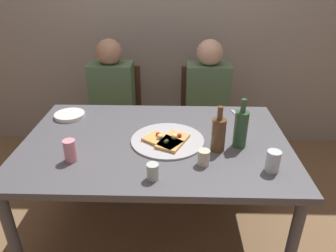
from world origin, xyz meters
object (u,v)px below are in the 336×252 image
(pizza_tray, at_px, (168,140))
(table_knife, at_px, (239,116))
(plate_stack, at_px, (70,115))
(dining_table, at_px, (156,150))
(beer_bottle, at_px, (241,128))
(guest_in_sweater, at_px, (111,105))
(wine_bottle, at_px, (218,134))
(tumbler_near, at_px, (273,161))
(chair_left, at_px, (116,111))
(chair_right, at_px, (205,112))
(soda_can, at_px, (70,151))
(pizza_slice_last, at_px, (173,141))
(pizza_slice_extra, at_px, (162,140))
(tumbler_far, at_px, (204,157))
(wine_glass, at_px, (153,172))
(guest_in_beanie, at_px, (208,106))

(pizza_tray, distance_m, table_knife, 0.60)
(pizza_tray, distance_m, plate_stack, 0.76)
(dining_table, height_order, beer_bottle, beer_bottle)
(plate_stack, bearing_deg, guest_in_sweater, 67.51)
(pizza_tray, height_order, wine_bottle, wine_bottle)
(beer_bottle, height_order, guest_in_sweater, guest_in_sweater)
(tumbler_near, xyz_separation_m, chair_left, (-1.03, 1.22, -0.29))
(dining_table, relative_size, chair_right, 1.76)
(plate_stack, relative_size, guest_in_sweater, 0.18)
(soda_can, bearing_deg, pizza_slice_last, 18.98)
(beer_bottle, xyz_separation_m, soda_can, (-0.93, -0.18, -0.05))
(pizza_slice_extra, height_order, chair_left, chair_left)
(tumbler_far, bearing_deg, plate_stack, 147.82)
(soda_can, distance_m, chair_left, 1.19)
(pizza_slice_extra, xyz_separation_m, beer_bottle, (0.45, -0.01, 0.09))
(beer_bottle, xyz_separation_m, tumbler_near, (0.12, -0.25, -0.06))
(wine_bottle, relative_size, tumbler_far, 3.19)
(pizza_slice_extra, bearing_deg, plate_stack, 151.88)
(tumbler_far, relative_size, chair_right, 0.09)
(pizza_tray, bearing_deg, guest_in_sweater, 122.43)
(pizza_slice_last, xyz_separation_m, wine_glass, (-0.09, -0.34, 0.02))
(tumbler_near, height_order, guest_in_beanie, guest_in_beanie)
(pizza_slice_extra, bearing_deg, table_knife, 36.81)
(tumbler_near, relative_size, guest_in_sweater, 0.10)
(wine_bottle, xyz_separation_m, table_knife, (0.20, 0.44, -0.10))
(dining_table, bearing_deg, plate_stack, 153.61)
(pizza_slice_last, height_order, wine_bottle, wine_bottle)
(chair_right, bearing_deg, tumbler_far, 84.36)
(guest_in_beanie, bearing_deg, pizza_tray, 68.18)
(tumbler_near, relative_size, tumbler_far, 1.35)
(wine_bottle, distance_m, wine_glass, 0.45)
(pizza_tray, height_order, chair_left, chair_left)
(beer_bottle, height_order, wine_glass, beer_bottle)
(table_knife, bearing_deg, wine_bottle, 139.07)
(dining_table, bearing_deg, pizza_tray, -9.34)
(pizza_slice_last, distance_m, chair_right, 1.04)
(pizza_slice_last, height_order, table_knife, pizza_slice_last)
(dining_table, height_order, wine_glass, wine_glass)
(plate_stack, height_order, chair_left, chair_left)
(pizza_slice_extra, relative_size, guest_in_beanie, 0.22)
(tumbler_far, xyz_separation_m, guest_in_sweater, (-0.69, 1.02, -0.15))
(pizza_tray, xyz_separation_m, table_knife, (0.48, 0.35, -0.00))
(guest_in_beanie, bearing_deg, pizza_slice_extra, 67.14)
(wine_glass, relative_size, guest_in_sweater, 0.07)
(pizza_slice_last, xyz_separation_m, table_knife, (0.45, 0.39, -0.02))
(chair_right, distance_m, guest_in_sweater, 0.83)
(wine_glass, bearing_deg, soda_can, 161.30)
(tumbler_far, bearing_deg, pizza_tray, 129.39)
(soda_can, height_order, guest_in_beanie, guest_in_beanie)
(pizza_tray, relative_size, pizza_slice_extra, 1.72)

